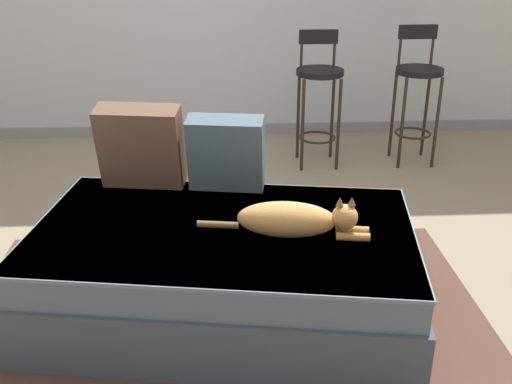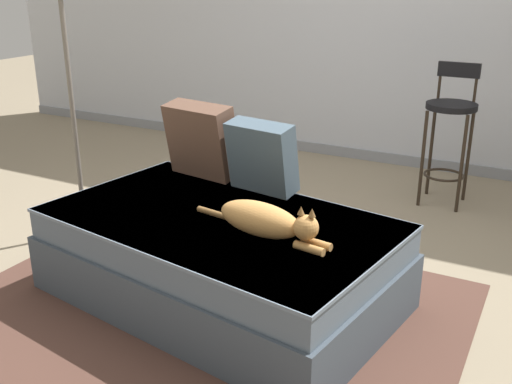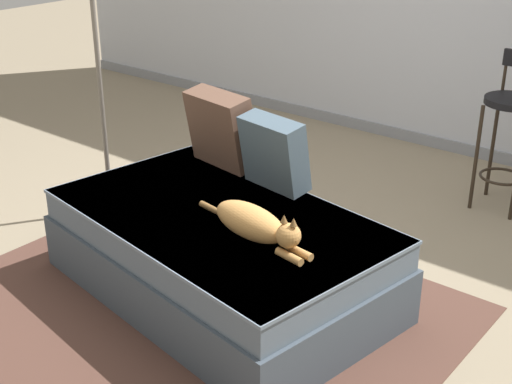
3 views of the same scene
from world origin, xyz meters
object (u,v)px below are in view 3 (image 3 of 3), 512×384
at_px(throw_pillow_middle, 274,153).
at_px(bar_stool_near_window, 511,120).
at_px(throw_pillow_corner, 221,129).
at_px(cat, 255,224).
at_px(couch, 220,253).

distance_m(throw_pillow_middle, bar_stool_near_window, 1.62).
relative_size(throw_pillow_corner, cat, 0.59).
height_order(throw_pillow_corner, cat, throw_pillow_corner).
bearing_deg(cat, throw_pillow_corner, 140.72).
xyz_separation_m(throw_pillow_corner, cat, (0.70, -0.57, -0.14)).
bearing_deg(bar_stool_near_window, couch, -110.68).
xyz_separation_m(throw_pillow_corner, throw_pillow_middle, (0.42, -0.07, -0.02)).
bearing_deg(bar_stool_near_window, throw_pillow_corner, -128.21).
relative_size(throw_pillow_middle, cat, 0.53).
relative_size(couch, cat, 2.48).
height_order(throw_pillow_corner, throw_pillow_middle, throw_pillow_corner).
xyz_separation_m(throw_pillow_corner, bar_stool_near_window, (1.11, 1.41, -0.08)).
relative_size(couch, throw_pillow_middle, 4.65).
relative_size(throw_pillow_corner, bar_stool_near_window, 0.45).
bearing_deg(throw_pillow_middle, cat, -61.12).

